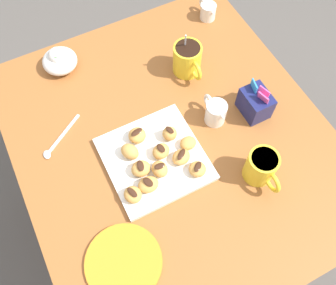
# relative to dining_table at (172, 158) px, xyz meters

# --- Properties ---
(ground_plane) EXTENTS (8.00, 8.00, 0.00)m
(ground_plane) POSITION_rel_dining_table_xyz_m (0.00, 0.00, -0.61)
(ground_plane) COLOR #514C47
(dining_table) EXTENTS (0.99, 0.87, 0.75)m
(dining_table) POSITION_rel_dining_table_xyz_m (0.00, 0.00, 0.00)
(dining_table) COLOR #935628
(dining_table) RESTS_ON ground_plane
(pastry_plate_square) EXTENTS (0.26, 0.26, 0.02)m
(pastry_plate_square) POSITION_rel_dining_table_xyz_m (0.04, -0.08, 0.14)
(pastry_plate_square) COLOR silver
(pastry_plate_square) RESTS_ON dining_table
(coffee_mug_yellow_left) EXTENTS (0.13, 0.09, 0.15)m
(coffee_mug_yellow_left) POSITION_rel_dining_table_xyz_m (-0.20, 0.15, 0.19)
(coffee_mug_yellow_left) COLOR yellow
(coffee_mug_yellow_left) RESTS_ON dining_table
(coffee_mug_yellow_right) EXTENTS (0.12, 0.08, 0.10)m
(coffee_mug_yellow_right) POSITION_rel_dining_table_xyz_m (0.20, 0.15, 0.19)
(coffee_mug_yellow_right) COLOR yellow
(coffee_mug_yellow_right) RESTS_ON dining_table
(cream_pitcher_white) EXTENTS (0.10, 0.06, 0.07)m
(cream_pitcher_white) POSITION_rel_dining_table_xyz_m (-0.00, 0.14, 0.17)
(cream_pitcher_white) COLOR silver
(cream_pitcher_white) RESTS_ON dining_table
(sugar_caddy) EXTENTS (0.09, 0.07, 0.11)m
(sugar_caddy) POSITION_rel_dining_table_xyz_m (0.03, 0.26, 0.18)
(sugar_caddy) COLOR #191E51
(sugar_caddy) RESTS_ON dining_table
(ice_cream_bowl) EXTENTS (0.11, 0.11, 0.08)m
(ice_cream_bowl) POSITION_rel_dining_table_xyz_m (-0.39, -0.20, 0.17)
(ice_cream_bowl) COLOR silver
(ice_cream_bowl) RESTS_ON dining_table
(chocolate_sauce_pitcher) EXTENTS (0.09, 0.05, 0.06)m
(chocolate_sauce_pitcher) POSITION_rel_dining_table_xyz_m (-0.37, 0.33, 0.16)
(chocolate_sauce_pitcher) COLOR silver
(chocolate_sauce_pitcher) RESTS_ON dining_table
(saucer_orange_left) EXTENTS (0.19, 0.19, 0.01)m
(saucer_orange_left) POSITION_rel_dining_table_xyz_m (0.25, -0.26, 0.14)
(saucer_orange_left) COLOR orange
(saucer_orange_left) RESTS_ON dining_table
(loose_spoon_near_saucer) EXTENTS (0.10, 0.14, 0.01)m
(loose_spoon_near_saucer) POSITION_rel_dining_table_xyz_m (-0.14, -0.30, 0.14)
(loose_spoon_near_saucer) COLOR silver
(loose_spoon_near_saucer) RESTS_ON dining_table
(beignet_0) EXTENTS (0.06, 0.06, 0.04)m
(beignet_0) POSITION_rel_dining_table_xyz_m (0.00, -0.01, 0.17)
(beignet_0) COLOR #D19347
(beignet_0) RESTS_ON pastry_plate_square
(chocolate_drizzle_0) EXTENTS (0.03, 0.02, 0.00)m
(chocolate_drizzle_0) POSITION_rel_dining_table_xyz_m (0.00, -0.01, 0.19)
(chocolate_drizzle_0) COLOR #381E11
(chocolate_drizzle_0) RESTS_ON beignet_0
(beignet_1) EXTENTS (0.06, 0.06, 0.03)m
(beignet_1) POSITION_rel_dining_table_xyz_m (0.13, 0.01, 0.16)
(beignet_1) COLOR #D19347
(beignet_1) RESTS_ON pastry_plate_square
(chocolate_drizzle_1) EXTENTS (0.03, 0.04, 0.00)m
(chocolate_drizzle_1) POSITION_rel_dining_table_xyz_m (0.13, 0.01, 0.18)
(chocolate_drizzle_1) COLOR #381E11
(chocolate_drizzle_1) RESTS_ON beignet_1
(beignet_2) EXTENTS (0.05, 0.05, 0.04)m
(beignet_2) POSITION_rel_dining_table_xyz_m (0.06, -0.13, 0.17)
(beignet_2) COLOR #D19347
(beignet_2) RESTS_ON pastry_plate_square
(chocolate_drizzle_2) EXTENTS (0.04, 0.02, 0.00)m
(chocolate_drizzle_2) POSITION_rel_dining_table_xyz_m (0.06, -0.13, 0.19)
(chocolate_drizzle_2) COLOR #381E11
(chocolate_drizzle_2) RESTS_ON beignet_2
(beignet_3) EXTENTS (0.05, 0.05, 0.04)m
(beignet_3) POSITION_rel_dining_table_xyz_m (0.08, -0.08, 0.17)
(beignet_3) COLOR #D19347
(beignet_3) RESTS_ON pastry_plate_square
(chocolate_drizzle_3) EXTENTS (0.02, 0.03, 0.00)m
(chocolate_drizzle_3) POSITION_rel_dining_table_xyz_m (0.08, -0.08, 0.19)
(chocolate_drizzle_3) COLOR #381E11
(chocolate_drizzle_3) RESTS_ON beignet_3
(beignet_4) EXTENTS (0.07, 0.07, 0.03)m
(beignet_4) POSITION_rel_dining_table_xyz_m (-0.04, -0.09, 0.17)
(beignet_4) COLOR #D19347
(beignet_4) RESTS_ON pastry_plate_square
(chocolate_drizzle_4) EXTENTS (0.02, 0.04, 0.00)m
(chocolate_drizzle_4) POSITION_rel_dining_table_xyz_m (-0.04, -0.09, 0.19)
(chocolate_drizzle_4) COLOR #381E11
(chocolate_drizzle_4) RESTS_ON beignet_4
(beignet_5) EXTENTS (0.06, 0.06, 0.04)m
(beignet_5) POSITION_rel_dining_table_xyz_m (0.04, -0.06, 0.17)
(beignet_5) COLOR #D19347
(beignet_5) RESTS_ON pastry_plate_square
(chocolate_drizzle_5) EXTENTS (0.03, 0.02, 0.00)m
(chocolate_drizzle_5) POSITION_rel_dining_table_xyz_m (0.04, -0.06, 0.19)
(chocolate_drizzle_5) COLOR #381E11
(chocolate_drizzle_5) RESTS_ON beignet_5
(beignet_6) EXTENTS (0.06, 0.06, 0.03)m
(beignet_6) POSITION_rel_dining_table_xyz_m (0.11, -0.17, 0.17)
(beignet_6) COLOR #D19347
(beignet_6) RESTS_ON pastry_plate_square
(chocolate_drizzle_6) EXTENTS (0.04, 0.03, 0.00)m
(chocolate_drizzle_6) POSITION_rel_dining_table_xyz_m (0.11, -0.17, 0.18)
(chocolate_drizzle_6) COLOR #381E11
(chocolate_drizzle_6) RESTS_ON beignet_6
(beignet_7) EXTENTS (0.07, 0.06, 0.04)m
(beignet_7) POSITION_rel_dining_table_xyz_m (0.00, -0.13, 0.17)
(beignet_7) COLOR #D19347
(beignet_7) RESTS_ON pastry_plate_square
(beignet_8) EXTENTS (0.05, 0.05, 0.03)m
(beignet_8) POSITION_rel_dining_table_xyz_m (0.05, 0.02, 0.16)
(beignet_8) COLOR #D19347
(beignet_8) RESTS_ON pastry_plate_square
(beignet_9) EXTENTS (0.06, 0.06, 0.03)m
(beignet_9) POSITION_rel_dining_table_xyz_m (0.08, -0.01, 0.17)
(beignet_9) COLOR #D19347
(beignet_9) RESTS_ON pastry_plate_square
(chocolate_drizzle_9) EXTENTS (0.03, 0.04, 0.00)m
(chocolate_drizzle_9) POSITION_rel_dining_table_xyz_m (0.08, -0.01, 0.18)
(chocolate_drizzle_9) COLOR #381E11
(chocolate_drizzle_9) RESTS_ON beignet_9
(beignet_10) EXTENTS (0.05, 0.06, 0.03)m
(beignet_10) POSITION_rel_dining_table_xyz_m (0.11, -0.13, 0.17)
(beignet_10) COLOR #D19347
(beignet_10) RESTS_ON pastry_plate_square
(chocolate_drizzle_10) EXTENTS (0.04, 0.03, 0.00)m
(chocolate_drizzle_10) POSITION_rel_dining_table_xyz_m (0.11, -0.13, 0.18)
(chocolate_drizzle_10) COLOR #381E11
(chocolate_drizzle_10) RESTS_ON beignet_10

